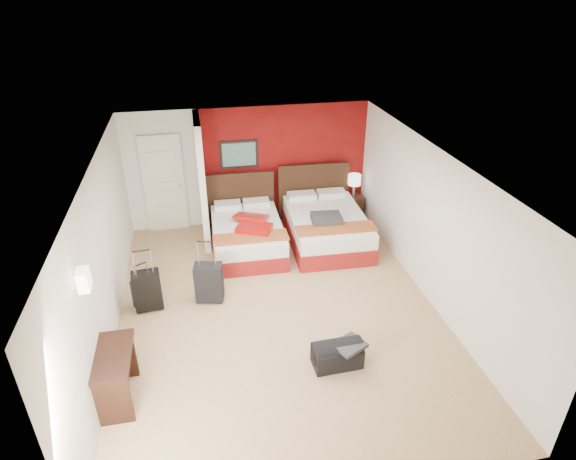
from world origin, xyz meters
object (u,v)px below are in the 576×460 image
object	(u,v)px
red_suitcase_open	(253,223)
suitcase_charcoal	(209,284)
duffel_bag	(337,355)
desk	(117,377)
bed_left	(247,237)
suitcase_black	(148,292)
bed_right	(327,228)
table_lamp	(354,186)
suitcase_navy	(145,294)
nightstand	(353,207)

from	to	relation	value
red_suitcase_open	suitcase_charcoal	bearing A→B (deg)	-98.26
duffel_bag	desk	size ratio (longest dim) A/B	0.75
bed_left	suitcase_charcoal	world-z (taller)	suitcase_charcoal
bed_left	desk	world-z (taller)	desk
desk	red_suitcase_open	bearing A→B (deg)	56.75
suitcase_black	duffel_bag	distance (m)	3.18
bed_right	desk	bearing A→B (deg)	-135.30
bed_left	table_lamp	size ratio (longest dim) A/B	3.84
suitcase_navy	suitcase_charcoal	bearing A→B (deg)	-31.69
nightstand	desk	xyz separation A→B (m)	(-4.51, -4.31, 0.11)
suitcase_charcoal	desk	xyz separation A→B (m)	(-1.25, -1.88, 0.05)
nightstand	table_lamp	distance (m)	0.51
bed_left	red_suitcase_open	bearing A→B (deg)	-43.57
bed_right	suitcase_black	world-z (taller)	suitcase_black
bed_right	table_lamp	xyz separation A→B (m)	(0.86, 0.94, 0.46)
nightstand	desk	world-z (taller)	desk
bed_left	duffel_bag	size ratio (longest dim) A/B	2.85
bed_right	suitcase_black	distance (m)	3.70
red_suitcase_open	suitcase_navy	world-z (taller)	red_suitcase_open
nightstand	red_suitcase_open	bearing A→B (deg)	-163.93
bed_right	table_lamp	world-z (taller)	table_lamp
red_suitcase_open	desk	world-z (taller)	desk
bed_left	bed_right	size ratio (longest dim) A/B	0.91
suitcase_navy	duffel_bag	size ratio (longest dim) A/B	0.72
suitcase_navy	duffel_bag	xyz separation A→B (m)	(2.66, -1.88, -0.07)
red_suitcase_open	suitcase_black	world-z (taller)	red_suitcase_open
bed_right	desk	distance (m)	4.97
red_suitcase_open	duffel_bag	distance (m)	3.37
bed_right	suitcase_black	bearing A→B (deg)	-153.82
bed_right	nightstand	distance (m)	1.28
red_suitcase_open	table_lamp	bearing A→B (deg)	48.11
suitcase_black	suitcase_charcoal	distance (m)	0.97
bed_left	suitcase_black	world-z (taller)	suitcase_black
bed_left	red_suitcase_open	distance (m)	0.37
bed_left	nightstand	bearing A→B (deg)	21.92
suitcase_black	suitcase_navy	distance (m)	0.12
nightstand	suitcase_charcoal	distance (m)	4.07
bed_right	nightstand	xyz separation A→B (m)	(0.86, 0.94, -0.05)
suitcase_black	desk	xyz separation A→B (m)	(-0.27, -1.85, 0.05)
suitcase_navy	nightstand	bearing A→B (deg)	-0.87
desk	suitcase_charcoal	bearing A→B (deg)	56.52
red_suitcase_open	nightstand	size ratio (longest dim) A/B	1.65
red_suitcase_open	suitcase_navy	xyz separation A→B (m)	(-1.96, -1.39, -0.38)
suitcase_navy	desk	world-z (taller)	desk
nightstand	duffel_bag	bearing A→B (deg)	-118.26
red_suitcase_open	table_lamp	world-z (taller)	table_lamp
bed_left	bed_right	distance (m)	1.59
bed_left	desk	size ratio (longest dim) A/B	2.13
bed_left	suitcase_navy	bearing A→B (deg)	-139.84
duffel_bag	desk	bearing A→B (deg)	178.76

